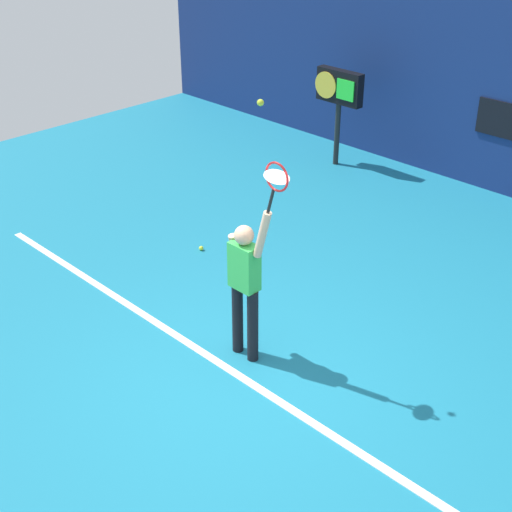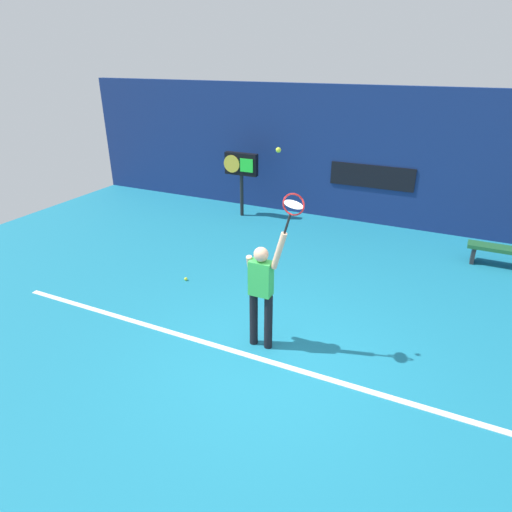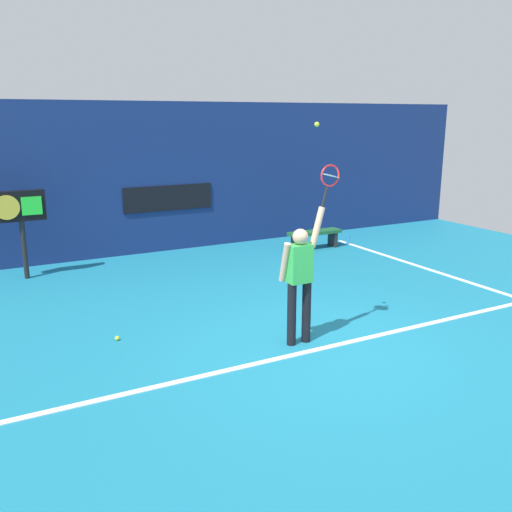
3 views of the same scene
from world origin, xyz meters
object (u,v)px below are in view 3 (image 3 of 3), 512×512
(spare_ball, at_px, (117,338))
(court_bench, at_px, (315,235))
(tennis_player, at_px, (300,276))
(tennis_racket, at_px, (329,178))
(water_bottle, at_px, (348,240))
(tennis_ball, at_px, (317,124))
(scoreboard_clock, at_px, (20,210))

(spare_ball, bearing_deg, court_bench, 30.92)
(tennis_player, xyz_separation_m, court_bench, (3.51, 4.81, -0.67))
(tennis_racket, bearing_deg, water_bottle, 49.68)
(tennis_ball, distance_m, water_bottle, 7.11)
(scoreboard_clock, xyz_separation_m, court_bench, (6.61, -0.59, -1.06))
(tennis_player, relative_size, spare_ball, 29.14)
(tennis_ball, relative_size, scoreboard_clock, 0.04)
(scoreboard_clock, height_order, water_bottle, scoreboard_clock)
(tennis_racket, xyz_separation_m, spare_ball, (-2.76, 1.33, -2.33))
(scoreboard_clock, relative_size, court_bench, 1.27)
(scoreboard_clock, bearing_deg, court_bench, -5.07)
(tennis_ball, bearing_deg, scoreboard_clock, 121.66)
(spare_ball, bearing_deg, tennis_racket, -25.74)
(scoreboard_clock, bearing_deg, tennis_ball, -58.34)
(court_bench, bearing_deg, tennis_player, -126.13)
(court_bench, bearing_deg, spare_ball, -149.08)
(tennis_player, xyz_separation_m, spare_ball, (-2.30, 1.33, -0.98))
(water_bottle, height_order, spare_ball, water_bottle)
(scoreboard_clock, relative_size, spare_ball, 26.22)
(tennis_player, relative_size, scoreboard_clock, 1.11)
(tennis_racket, relative_size, scoreboard_clock, 0.35)
(scoreboard_clock, height_order, spare_ball, scoreboard_clock)
(tennis_player, relative_size, tennis_racket, 3.16)
(scoreboard_clock, distance_m, water_bottle, 7.77)
(tennis_player, distance_m, spare_ball, 2.83)
(tennis_ball, relative_size, spare_ball, 1.00)
(water_bottle, bearing_deg, scoreboard_clock, 175.61)
(tennis_player, height_order, scoreboard_clock, tennis_player)
(court_bench, distance_m, spare_ball, 6.79)
(tennis_racket, bearing_deg, tennis_player, 179.47)
(tennis_racket, height_order, court_bench, tennis_racket)
(tennis_racket, relative_size, water_bottle, 2.61)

